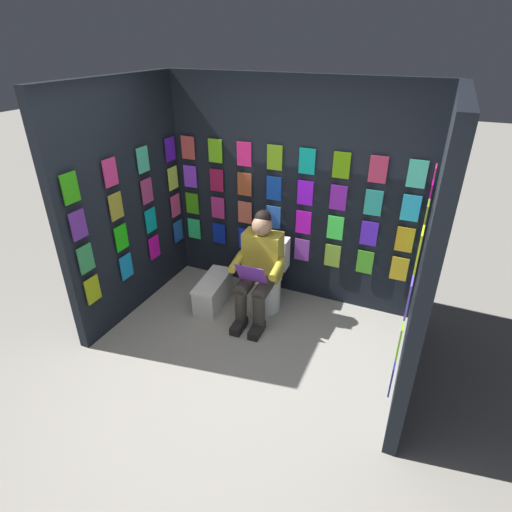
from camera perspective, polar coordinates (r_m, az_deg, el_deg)
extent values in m
plane|color=#9E998E|center=(3.78, -5.82, -18.33)|extent=(30.00, 30.00, 0.00)
cube|color=black|center=(4.56, 4.98, 8.62)|extent=(2.94, 0.10, 2.42)
cube|color=#29E16F|center=(5.23, -8.53, 3.75)|extent=(0.17, 0.01, 0.26)
cube|color=#0B25A6|center=(5.06, -5.12, 3.11)|extent=(0.17, 0.01, 0.26)
cube|color=#112CEA|center=(4.91, -1.49, 2.40)|extent=(0.17, 0.01, 0.26)
cube|color=#40CB4F|center=(4.78, 2.34, 1.65)|extent=(0.17, 0.01, 0.26)
cube|color=purple|center=(4.68, 6.36, 0.86)|extent=(0.17, 0.01, 0.26)
cube|color=#7FAC32|center=(4.60, 10.54, 0.02)|extent=(0.17, 0.01, 0.26)
cube|color=green|center=(4.55, 14.83, -0.83)|extent=(0.17, 0.01, 0.26)
cube|color=gold|center=(4.53, 19.20, -1.70)|extent=(0.17, 0.01, 0.26)
cube|color=#3DA113|center=(5.10, -8.80, 7.20)|extent=(0.17, 0.01, 0.26)
cube|color=#C02A7A|center=(4.93, -5.29, 6.66)|extent=(0.17, 0.01, 0.26)
cube|color=#D35F48|center=(4.77, -1.54, 6.05)|extent=(0.17, 0.01, 0.26)
cube|color=blue|center=(4.64, 2.42, 5.37)|extent=(0.17, 0.01, 0.26)
cube|color=#C312CC|center=(4.54, 6.59, 4.64)|extent=(0.17, 0.01, 0.26)
cube|color=#3DF24C|center=(4.46, 10.91, 3.84)|extent=(0.17, 0.01, 0.26)
cube|color=#4D1FD3|center=(4.40, 15.37, 3.00)|extent=(0.17, 0.01, 0.26)
cube|color=orange|center=(4.38, 19.89, 2.13)|extent=(0.17, 0.01, 0.26)
cube|color=#8A34F0|center=(4.99, -9.09, 10.81)|extent=(0.17, 0.01, 0.26)
cube|color=#A11643|center=(4.81, -5.47, 10.39)|extent=(0.17, 0.01, 0.26)
cube|color=#AB4A26|center=(4.66, -1.60, 9.89)|extent=(0.17, 0.01, 0.26)
cube|color=#0C3695|center=(4.52, 2.51, 9.31)|extent=(0.17, 0.01, 0.26)
cube|color=#8C11EF|center=(4.41, 6.83, 8.65)|extent=(0.17, 0.01, 0.26)
cube|color=#7518A0|center=(4.33, 11.32, 7.91)|extent=(0.17, 0.01, 0.26)
cube|color=teal|center=(4.27, 15.94, 7.09)|extent=(0.17, 0.01, 0.26)
cube|color=#23AEC1|center=(4.25, 20.63, 6.21)|extent=(0.17, 0.01, 0.26)
cube|color=#C84A42|center=(4.90, -9.39, 14.57)|extent=(0.17, 0.01, 0.26)
cube|color=#70C91A|center=(4.72, -5.66, 14.29)|extent=(0.17, 0.01, 0.26)
cube|color=#EE2278|center=(4.56, -1.65, 13.91)|extent=(0.17, 0.01, 0.26)
cube|color=#699C16|center=(4.42, 2.60, 13.44)|extent=(0.17, 0.01, 0.26)
cube|color=#099C90|center=(4.31, 7.09, 12.87)|extent=(0.17, 0.01, 0.26)
cube|color=#559209|center=(4.23, 11.75, 12.19)|extent=(0.17, 0.01, 0.26)
cube|color=#B12D4F|center=(4.17, 16.55, 11.40)|extent=(0.17, 0.01, 0.26)
cube|color=#3BCF9F|center=(4.14, 21.42, 10.52)|extent=(0.17, 0.01, 0.26)
cube|color=black|center=(3.47, 22.84, -0.21)|extent=(0.10, 1.81, 2.42)
cube|color=blue|center=(4.40, 20.87, -2.91)|extent=(0.01, 0.17, 0.26)
cube|color=#33BBE5|center=(3.98, 20.21, -6.26)|extent=(0.01, 0.17, 0.26)
cube|color=#B62EB3|center=(3.58, 19.40, -10.37)|extent=(0.01, 0.17, 0.26)
cube|color=navy|center=(3.21, 18.35, -15.47)|extent=(0.01, 0.17, 0.26)
cube|color=#1DE41E|center=(4.25, 21.63, 0.99)|extent=(0.01, 0.17, 0.26)
cube|color=#79B32D|center=(3.81, 21.04, -2.06)|extent=(0.01, 0.17, 0.26)
cube|color=green|center=(3.39, 20.30, -5.89)|extent=(0.01, 0.17, 0.26)
cube|color=#6ECF19|center=(2.99, 19.33, -10.76)|extent=(0.01, 0.17, 0.26)
cube|color=#192B9E|center=(4.11, 22.46, 5.16)|extent=(0.01, 0.17, 0.26)
cube|color=#9F0E89|center=(3.66, 21.94, 2.50)|extent=(0.01, 0.17, 0.26)
cube|color=#439B23|center=(3.22, 21.28, -0.91)|extent=(0.01, 0.17, 0.26)
cube|color=#6249E0|center=(2.80, 20.42, -5.36)|extent=(0.01, 0.17, 0.26)
cube|color=#D72C83|center=(4.01, 23.34, 9.59)|extent=(0.01, 0.17, 0.26)
cube|color=#BB0A7B|center=(3.54, 22.91, 7.40)|extent=(0.01, 0.17, 0.26)
cube|color=olive|center=(3.09, 22.36, 4.57)|extent=(0.01, 0.17, 0.26)
cube|color=#C3E020|center=(2.64, 21.63, 0.77)|extent=(0.01, 0.17, 0.26)
cube|color=black|center=(4.49, -17.50, 7.08)|extent=(0.10, 1.81, 2.42)
cube|color=#98AE15|center=(4.23, -21.66, -4.37)|extent=(0.01, 0.17, 0.26)
cube|color=#1591D6|center=(4.52, -17.50, -1.41)|extent=(0.01, 0.17, 0.26)
cube|color=#E811B1|center=(4.85, -13.88, 1.17)|extent=(0.01, 0.17, 0.26)
cube|color=blue|center=(5.20, -10.72, 3.42)|extent=(0.01, 0.17, 0.26)
cube|color=#2F8C4E|center=(4.07, -22.49, -0.36)|extent=(0.01, 0.17, 0.26)
cube|color=#1CCA12|center=(4.38, -18.13, 2.43)|extent=(0.01, 0.17, 0.26)
cube|color=#0AACAC|center=(4.71, -14.35, 4.82)|extent=(0.01, 0.17, 0.26)
cube|color=#DE4081|center=(5.07, -11.06, 6.87)|extent=(0.01, 0.17, 0.26)
cube|color=#5C2A91|center=(3.94, -23.38, 3.96)|extent=(0.01, 0.17, 0.26)
cube|color=olive|center=(4.25, -18.81, 6.52)|extent=(0.01, 0.17, 0.26)
cube|color=#A93771|center=(4.59, -14.85, 8.68)|extent=(0.01, 0.17, 0.26)
cube|color=#BAF041|center=(4.96, -11.42, 10.50)|extent=(0.01, 0.17, 0.26)
cube|color=#2A9711|center=(3.82, -24.34, 8.55)|extent=(0.01, 0.17, 0.26)
cube|color=#CD3177|center=(4.14, -19.53, 10.84)|extent=(0.01, 0.17, 0.26)
cube|color=#40C097|center=(4.49, -15.38, 12.72)|extent=(0.01, 0.17, 0.26)
cube|color=#4B15C3|center=(4.87, -11.81, 14.27)|extent=(0.01, 0.17, 0.26)
cylinder|color=white|center=(4.62, 1.04, -5.04)|extent=(0.38, 0.38, 0.40)
cylinder|color=white|center=(4.51, 1.06, -2.79)|extent=(0.41, 0.41, 0.02)
cube|color=white|center=(4.64, 2.18, 0.54)|extent=(0.39, 0.20, 0.36)
cylinder|color=white|center=(4.56, 1.81, 0.05)|extent=(0.39, 0.09, 0.39)
cube|color=gold|center=(4.35, 0.94, 0.10)|extent=(0.41, 0.24, 0.52)
sphere|color=tan|center=(4.16, 0.83, 4.21)|extent=(0.21, 0.21, 0.21)
sphere|color=black|center=(4.16, 0.98, 5.23)|extent=(0.17, 0.17, 0.17)
cylinder|color=#38332D|center=(4.28, 1.25, -4.21)|extent=(0.17, 0.41, 0.15)
cylinder|color=#38332D|center=(4.34, -1.24, -3.70)|extent=(0.17, 0.41, 0.15)
cylinder|color=#38332D|center=(4.27, 0.39, -8.00)|extent=(0.12, 0.12, 0.42)
cylinder|color=#38332D|center=(4.33, -2.11, -7.43)|extent=(0.12, 0.12, 0.42)
cube|color=black|center=(4.32, 0.10, -10.22)|extent=(0.12, 0.27, 0.09)
cube|color=black|center=(4.38, -2.38, -9.63)|extent=(0.12, 0.27, 0.09)
cylinder|color=gold|center=(4.15, 2.94, -1.83)|extent=(0.10, 0.31, 0.13)
cylinder|color=gold|center=(4.28, -2.66, -0.78)|extent=(0.10, 0.31, 0.13)
cube|color=purple|center=(4.09, -0.70, -2.52)|extent=(0.31, 0.14, 0.23)
cube|color=white|center=(4.74, -5.93, -5.04)|extent=(0.31, 0.64, 0.29)
cube|color=white|center=(4.66, -6.02, -3.41)|extent=(0.33, 0.66, 0.03)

